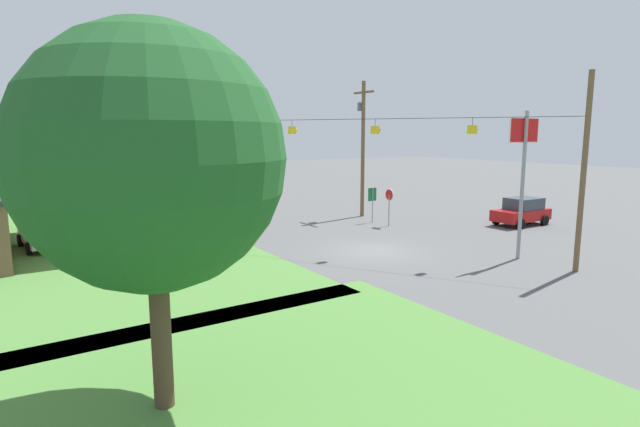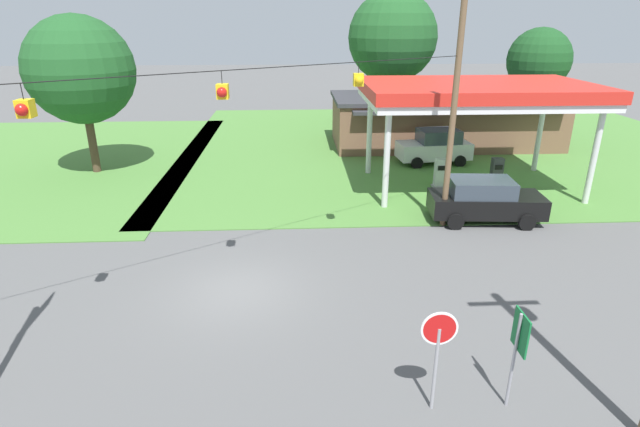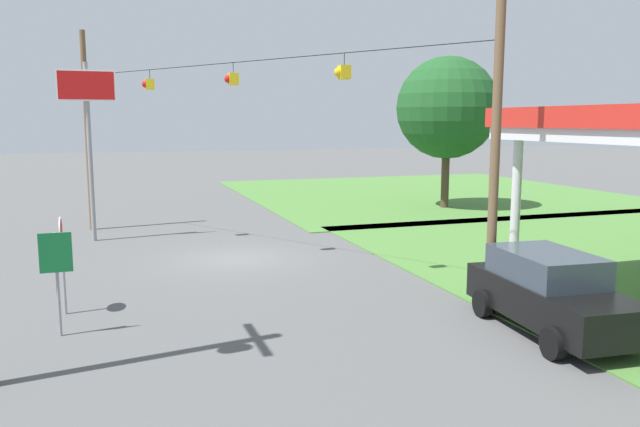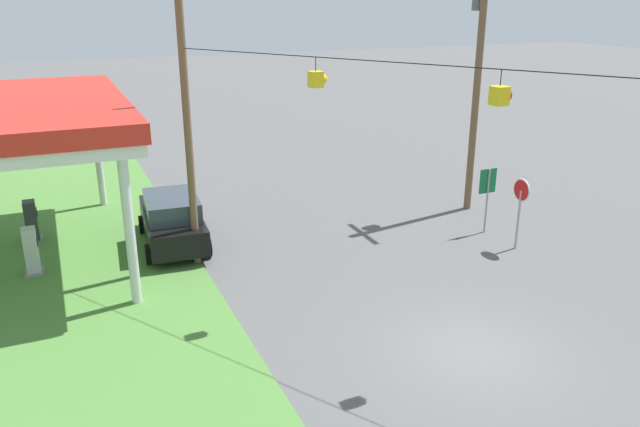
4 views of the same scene
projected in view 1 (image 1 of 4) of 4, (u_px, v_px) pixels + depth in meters
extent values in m
plane|color=#565656|center=(373.00, 251.00, 26.19)|extent=(160.00, 160.00, 0.00)
cube|color=silver|center=(125.00, 161.00, 28.96)|extent=(10.66, 6.53, 0.35)
cube|color=red|center=(124.00, 153.00, 28.89)|extent=(10.86, 6.73, 0.55)
cylinder|color=silver|center=(199.00, 207.00, 26.88)|extent=(0.28, 0.28, 4.33)
cylinder|color=silver|center=(152.00, 191.00, 34.68)|extent=(0.28, 0.28, 4.33)
cylinder|color=silver|center=(92.00, 216.00, 23.98)|extent=(0.28, 0.28, 4.33)
cylinder|color=silver|center=(67.00, 196.00, 31.79)|extent=(0.28, 0.28, 4.33)
cube|color=#333338|center=(11.00, 194.00, 27.14)|extent=(13.14, 0.70, 0.20)
cube|color=gray|center=(135.00, 240.00, 28.46)|extent=(0.71, 0.56, 0.12)
cube|color=silver|center=(135.00, 227.00, 28.34)|extent=(0.55, 0.40, 1.40)
cube|color=black|center=(138.00, 222.00, 28.42)|extent=(0.39, 0.03, 0.24)
cube|color=gray|center=(124.00, 232.00, 30.87)|extent=(0.71, 0.56, 0.12)
cube|color=#333338|center=(123.00, 220.00, 30.75)|extent=(0.55, 0.40, 1.40)
cube|color=black|center=(127.00, 215.00, 30.82)|extent=(0.39, 0.03, 0.24)
cube|color=black|center=(206.00, 219.00, 31.39)|extent=(4.81, 2.20, 0.84)
cube|color=#333D47|center=(207.00, 208.00, 31.02)|extent=(2.70, 1.89, 0.67)
cylinder|color=black|center=(185.00, 223.00, 32.25)|extent=(0.69, 0.27, 0.68)
cylinder|color=black|center=(214.00, 221.00, 33.16)|extent=(0.69, 0.27, 0.68)
cylinder|color=black|center=(197.00, 231.00, 29.74)|extent=(0.69, 0.27, 0.68)
cylinder|color=black|center=(228.00, 228.00, 30.65)|extent=(0.69, 0.27, 0.68)
cube|color=white|center=(44.00, 233.00, 26.61)|extent=(4.36, 2.25, 0.94)
cube|color=#333D47|center=(41.00, 217.00, 26.67)|extent=(2.46, 1.92, 0.75)
cylinder|color=black|center=(70.00, 244.00, 26.27)|extent=(0.70, 0.29, 0.68)
cylinder|color=black|center=(29.00, 249.00, 25.09)|extent=(0.70, 0.29, 0.68)
cylinder|color=black|center=(58.00, 236.00, 28.27)|extent=(0.70, 0.29, 0.68)
cylinder|color=black|center=(20.00, 240.00, 27.09)|extent=(0.70, 0.29, 0.68)
cube|color=#AD1414|center=(521.00, 215.00, 33.44)|extent=(1.95, 4.11, 0.73)
cube|color=#333D47|center=(524.00, 203.00, 33.45)|extent=(1.76, 2.28, 0.76)
cylinder|color=black|center=(521.00, 224.00, 32.05)|extent=(0.24, 0.69, 0.68)
cylinder|color=black|center=(496.00, 220.00, 33.63)|extent=(0.24, 0.69, 0.68)
cylinder|color=black|center=(545.00, 220.00, 33.37)|extent=(0.24, 0.69, 0.68)
cylinder|color=black|center=(520.00, 216.00, 34.95)|extent=(0.24, 0.69, 0.68)
cylinder|color=#99999E|center=(389.00, 211.00, 32.98)|extent=(0.08, 0.08, 2.10)
cylinder|color=white|center=(389.00, 195.00, 32.81)|extent=(0.80, 0.03, 0.80)
cylinder|color=red|center=(389.00, 195.00, 32.81)|extent=(0.70, 0.03, 0.70)
cylinder|color=gray|center=(522.00, 186.00, 23.95)|extent=(0.18, 0.18, 7.14)
cube|color=white|center=(524.00, 130.00, 23.61)|extent=(0.06, 2.22, 1.22)
cube|color=red|center=(524.00, 130.00, 23.61)|extent=(0.07, 2.10, 1.10)
cylinder|color=gray|center=(373.00, 205.00, 34.36)|extent=(0.07, 0.07, 2.40)
cube|color=#146B33|center=(372.00, 194.00, 34.28)|extent=(0.04, 0.70, 0.90)
cylinder|color=brown|center=(363.00, 150.00, 36.41)|extent=(0.28, 0.28, 9.81)
cube|color=brown|center=(364.00, 92.00, 35.76)|extent=(2.20, 0.14, 0.14)
cylinder|color=#59595B|center=(360.00, 107.00, 36.21)|extent=(0.44, 0.44, 0.60)
cylinder|color=brown|center=(583.00, 174.00, 21.56)|extent=(0.24, 0.24, 8.73)
cylinder|color=brown|center=(221.00, 163.00, 29.45)|extent=(0.24, 0.24, 8.73)
cylinder|color=black|center=(375.00, 119.00, 25.12)|extent=(16.18, 10.02, 0.02)
cylinder|color=black|center=(472.00, 121.00, 23.17)|extent=(0.02, 0.02, 0.35)
cube|color=yellow|center=(472.00, 130.00, 23.23)|extent=(0.32, 0.32, 0.40)
sphere|color=red|center=(475.00, 130.00, 23.32)|extent=(0.28, 0.28, 0.28)
cylinder|color=black|center=(375.00, 122.00, 25.14)|extent=(0.02, 0.02, 0.35)
cube|color=yellow|center=(375.00, 130.00, 25.20)|extent=(0.32, 0.32, 0.40)
sphere|color=red|center=(378.00, 130.00, 25.30)|extent=(0.28, 0.28, 0.28)
cylinder|color=black|center=(292.00, 123.00, 27.12)|extent=(0.02, 0.02, 0.35)
cube|color=yellow|center=(292.00, 130.00, 27.18)|extent=(0.32, 0.32, 0.40)
sphere|color=yellow|center=(295.00, 130.00, 27.27)|extent=(0.28, 0.28, 0.28)
cylinder|color=#4C3828|center=(161.00, 337.00, 10.95)|extent=(0.44, 0.44, 3.32)
sphere|color=#1E5123|center=(152.00, 159.00, 10.33)|extent=(5.59, 5.59, 5.59)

